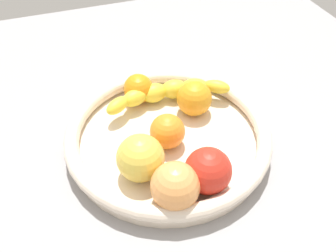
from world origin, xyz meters
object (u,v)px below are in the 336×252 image
Objects in this scene: banana_draped_left at (166,92)px; apple_yellow at (141,158)px; orange_mid_left at (138,89)px; orange_front at (167,131)px; tomato_red at (208,171)px; peach_blush at (175,186)px; fruit_bowl at (168,137)px; orange_mid_right at (194,98)px.

banana_draped_left is 3.29× the size of apple_yellow.
orange_mid_left is 0.75× the size of apple_yellow.
banana_draped_left is 4.13× the size of orange_front.
orange_front is at bearing -174.48° from orange_mid_left.
orange_mid_left is at bearing 9.47° from tomato_red.
tomato_red is at bearing -79.10° from peach_blush.
peach_blush is at bearing 165.96° from orange_front.
fruit_bowl is at bearing -15.03° from peach_blush.
apple_yellow is (5.77, 8.96, 0.16)cm from tomato_red.
banana_draped_left is 23.59cm from peach_blush.
orange_front is at bearing 130.44° from orange_mid_right.
peach_blush reaches higher than fruit_bowl.
peach_blush is at bearing -154.72° from apple_yellow.
orange_front is 11.15cm from tomato_red.
apple_yellow is at bearing 57.23° from tomato_red.
banana_draped_left is at bearing -17.64° from orange_front.
orange_mid_right is 17.95cm from tomato_red.
fruit_bowl is at bearing -46.99° from apple_yellow.
apple_yellow is at bearing 128.95° from orange_front.
orange_mid_right is 17.99cm from apple_yellow.
orange_mid_right is at bearing -127.83° from orange_mid_left.
orange_front is 0.82× the size of peach_blush.
banana_draped_left is 3.43× the size of tomato_red.
orange_mid_left is at bearing 52.17° from orange_mid_right.
fruit_bowl is 2.99cm from orange_front.
orange_mid_right reaches higher than orange_front.
banana_draped_left is at bearing -15.77° from peach_blush.
banana_draped_left is at bearing -1.83° from tomato_red.
orange_mid_right reaches higher than fruit_bowl.
tomato_red reaches higher than orange_mid_right.
banana_draped_left is at bearing 44.11° from orange_mid_right.
orange_front is at bearing -51.05° from apple_yellow.
peach_blush reaches higher than banana_draped_left.
banana_draped_left is 4.37× the size of orange_mid_left.
tomato_red is (-12.09, -2.17, 3.26)cm from fruit_bowl.
apple_yellow is 7.59cm from peach_blush.
orange_front is at bearing 162.36° from banana_draped_left.
fruit_bowl is at bearing -23.54° from orange_front.
tomato_red reaches higher than banana_draped_left.
orange_front is at bearing 14.25° from tomato_red.
orange_front is (-1.30, 0.57, 2.63)cm from fruit_bowl.
orange_front is 1.06× the size of orange_mid_left.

